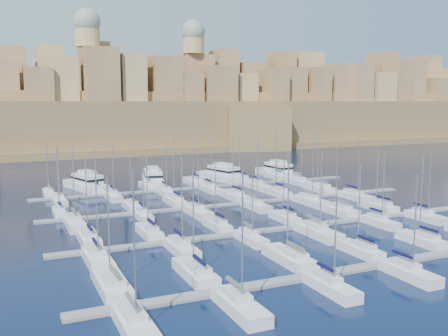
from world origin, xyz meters
name	(u,v)px	position (x,y,z in m)	size (l,w,h in m)	color
ground	(264,214)	(0.00, 0.00, 0.00)	(600.00, 600.00, 0.00)	black
pontoon_near	(385,264)	(0.00, -34.00, 0.20)	(84.00, 2.00, 0.40)	slate
pontoon_mid_near	(297,227)	(0.00, -12.00, 0.20)	(84.00, 2.00, 0.40)	slate
pontoon_mid_far	(242,203)	(0.00, 10.00, 0.20)	(84.00, 2.00, 0.40)	slate
pontoon_far	(204,187)	(0.00, 32.00, 0.20)	(84.00, 2.00, 0.40)	slate
sailboat_0	(111,284)	(-35.64, -27.87, 0.76)	(3.16, 10.52, 13.78)	silver
sailboat_1	(195,272)	(-25.23, -28.21, 0.75)	(2.94, 9.81, 14.30)	silver
sailboat_2	(290,258)	(-11.35, -27.99, 0.77)	(3.08, 10.28, 15.80)	silver
sailboat_3	(360,250)	(-0.07, -28.93, 0.73)	(2.51, 8.35, 13.25)	silver
sailboat_4	(422,240)	(12.08, -28.70, 0.74)	(2.65, 8.83, 14.18)	silver
sailboat_6	(135,325)	(-35.79, -39.60, 0.77)	(2.83, 9.44, 16.15)	silver
sailboat_7	(240,305)	(-24.63, -39.61, 0.76)	(2.84, 9.46, 15.44)	silver
sailboat_8	(331,287)	(-12.54, -39.05, 0.72)	(2.50, 8.32, 12.00)	silver
sailboat_9	(409,273)	(-0.78, -39.18, 0.74)	(2.57, 8.58, 13.56)	silver
sailboat_12	(89,238)	(-34.84, -6.49, 0.74)	(2.78, 9.25, 13.85)	silver
sailboat_13	(149,232)	(-25.16, -6.66, 0.74)	(2.67, 8.91, 13.45)	silver
sailboat_14	(217,225)	(-13.13, -7.00, 0.72)	(2.46, 8.22, 12.43)	silver
sailboat_15	(285,218)	(0.50, -7.04, 0.72)	(2.44, 8.13, 11.71)	silver
sailboat_16	(338,210)	(13.27, -5.90, 0.77)	(3.14, 10.46, 15.18)	silver
sailboat_17	(378,206)	(23.07, -6.39, 0.74)	(2.84, 9.46, 13.53)	silver
sailboat_18	(98,259)	(-35.46, -17.85, 0.76)	(2.99, 9.95, 14.84)	silver
sailboat_19	(181,248)	(-23.36, -17.54, 0.76)	(2.79, 9.31, 15.69)	silver
sailboat_20	(251,238)	(-11.64, -16.90, 0.71)	(2.40, 8.01, 11.34)	silver
sailboat_21	(318,232)	(0.08, -18.12, 0.76)	(3.15, 10.49, 14.39)	silver
sailboat_22	(380,222)	(14.14, -16.97, 0.74)	(2.45, 8.16, 13.75)	silver
sailboat_23	(426,217)	(24.75, -17.19, 0.73)	(2.58, 8.60, 13.20)	silver
sailboat_24	(60,212)	(-36.98, 14.65, 0.73)	(2.25, 7.50, 13.49)	silver
sailboat_25	(131,206)	(-22.82, 14.90, 0.72)	(2.40, 8.01, 12.31)	silver
sailboat_26	(175,201)	(-13.24, 15.46, 0.76)	(2.75, 9.15, 15.79)	silver
sailboat_27	(234,196)	(1.06, 16.06, 0.76)	(3.11, 10.37, 15.02)	silver
sailboat_28	(277,192)	(12.17, 15.63, 0.75)	(2.85, 9.49, 14.02)	silver
sailboat_29	(319,188)	(24.28, 16.27, 0.77)	(3.24, 10.79, 15.84)	silver
sailboat_30	(75,223)	(-35.52, 4.18, 0.76)	(2.97, 9.88, 15.02)	silver
sailboat_31	(143,215)	(-22.96, 5.34, 0.72)	(2.25, 7.51, 12.76)	silver
sailboat_32	(197,211)	(-12.45, 4.19, 0.76)	(2.96, 9.87, 14.57)	silver
sailboat_33	(256,206)	(0.49, 4.42, 0.75)	(2.82, 9.38, 13.96)	silver
sailboat_34	(310,201)	(13.43, 3.82, 0.77)	(3.18, 10.61, 15.23)	silver
sailboat_35	(356,196)	(25.72, 4.08, 0.76)	(3.02, 10.08, 14.88)	silver
sailboat_36	(49,193)	(-37.06, 36.84, 0.72)	(2.36, 7.88, 12.23)	silver
sailboat_37	(96,190)	(-26.17, 36.76, 0.71)	(2.32, 7.72, 11.31)	silver
sailboat_38	(147,186)	(-13.31, 37.23, 0.74)	(2.60, 8.68, 13.71)	silver
sailboat_39	(194,182)	(-0.28, 38.18, 0.76)	(3.19, 10.62, 14.35)	silver
sailboat_40	(240,179)	(12.96, 37.34, 0.74)	(2.67, 8.91, 13.24)	silver
sailboat_41	(276,176)	(24.71, 37.82, 0.75)	(2.96, 9.88, 14.44)	silver
sailboat_42	(59,200)	(-35.74, 26.69, 0.73)	(2.65, 8.84, 12.87)	silver
sailboat_43	(113,196)	(-24.14, 26.70, 0.73)	(2.65, 8.83, 12.77)	silver
sailboat_44	(166,192)	(-11.69, 26.62, 0.74)	(2.69, 8.98, 13.55)	silver
sailboat_45	(210,189)	(-0.40, 26.64, 0.74)	(2.68, 8.94, 13.28)	silver
sailboat_46	(257,186)	(12.12, 25.93, 0.75)	(3.12, 10.39, 13.52)	silver
sailboat_47	(300,182)	(25.09, 26.11, 0.76)	(3.01, 10.02, 14.77)	silver
motor_yacht_a	(87,183)	(-27.65, 41.50, 1.73)	(9.60, 17.37, 5.25)	silver
motor_yacht_b	(153,179)	(-10.57, 41.59, 1.73)	(8.48, 17.52, 5.25)	silver
motor_yacht_c	(222,174)	(9.49, 41.59, 1.73)	(9.41, 17.55, 5.25)	silver
motor_yacht_d	(277,171)	(26.97, 41.19, 1.73)	(6.13, 16.35, 5.25)	silver
fortified_city	(107,117)	(-0.19, 155.26, 14.74)	(460.00, 108.95, 59.52)	brown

